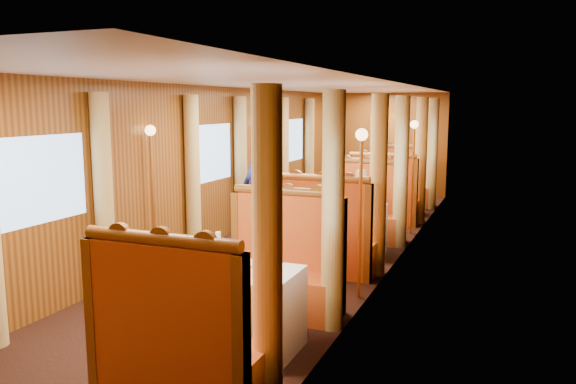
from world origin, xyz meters
The scene contains 47 objects.
floor centered at (0.00, 0.00, 0.00)m, with size 3.00×12.00×0.01m, color black, non-canonical shape.
ceiling centered at (0.00, 0.00, 2.50)m, with size 3.00×12.00×0.01m, color silver, non-canonical shape.
wall_far centered at (0.00, 6.00, 1.25)m, with size 3.00×2.50×0.01m, color brown, non-canonical shape.
wall_left centered at (-1.50, 0.00, 1.25)m, with size 12.00×2.50×0.01m, color brown, non-canonical shape.
wall_right centered at (1.50, 0.00, 1.25)m, with size 12.00×2.50×0.01m, color brown, non-canonical shape.
doorway_far centered at (0.00, 5.97, 1.00)m, with size 0.80×0.04×2.00m, color #905821.
table_near centered at (0.75, -3.50, 0.38)m, with size 1.05×0.72×0.75m, color white.
banquette_near_fwd centered at (0.75, -4.51, 0.42)m, with size 1.30×0.55×1.34m.
banquette_near_aft centered at (0.75, -2.49, 0.42)m, with size 1.30×0.55×1.34m.
table_mid centered at (0.75, 0.00, 0.38)m, with size 1.05×0.72×0.75m, color white.
banquette_mid_fwd centered at (0.75, -1.01, 0.42)m, with size 1.30×0.55×1.34m.
banquette_mid_aft centered at (0.75, 1.01, 0.42)m, with size 1.30×0.55×1.34m.
table_far centered at (0.75, 3.50, 0.38)m, with size 1.05×0.72×0.75m, color white.
banquette_far_fwd centered at (0.75, 2.49, 0.42)m, with size 1.30×0.55×1.34m.
banquette_far_aft centered at (0.75, 4.51, 0.42)m, with size 1.30×0.55×1.34m.
tea_tray centered at (0.69, -3.54, 0.76)m, with size 0.34×0.26×0.01m, color silver.
teapot_left centered at (0.57, -3.57, 0.82)m, with size 0.17×0.13×0.14m, color silver, non-canonical shape.
teapot_right centered at (0.72, -3.61, 0.82)m, with size 0.16×0.12×0.13m, color silver, non-canonical shape.
teapot_back centered at (0.63, -3.45, 0.82)m, with size 0.18×0.13×0.14m, color silver, non-canonical shape.
fruit_plate centered at (1.01, -3.59, 0.77)m, with size 0.21×0.21×0.05m.
cup_inboard centered at (0.37, -3.39, 0.86)m, with size 0.08×0.08×0.26m.
cup_outboard centered at (0.42, -3.27, 0.86)m, with size 0.08×0.08×0.26m.
rose_vase_mid centered at (0.73, 0.02, 0.93)m, with size 0.06×0.06×0.36m.
rose_vase_far centered at (0.73, 3.47, 0.93)m, with size 0.06×0.06×0.36m.
window_left_near centered at (-1.49, -3.50, 1.45)m, with size 1.20×0.90×0.01m, color #83ADE1, non-canonical shape.
curtain_left_near_b centered at (-1.38, -2.72, 1.18)m, with size 0.22×0.22×2.35m, color tan.
window_right_near centered at (1.49, -3.50, 1.45)m, with size 1.20×0.90×0.01m, color #83ADE1, non-canonical shape.
curtain_right_near_a centered at (1.38, -4.28, 1.18)m, with size 0.22×0.22×2.35m, color tan.
curtain_right_near_b centered at (1.38, -2.72, 1.18)m, with size 0.22×0.22×2.35m, color tan.
window_left_mid centered at (-1.49, 0.00, 1.45)m, with size 1.20×0.90×0.01m, color #83ADE1, non-canonical shape.
curtain_left_mid_a centered at (-1.38, -0.78, 1.18)m, with size 0.22×0.22×2.35m, color tan.
curtain_left_mid_b centered at (-1.38, 0.78, 1.18)m, with size 0.22×0.22×2.35m, color tan.
window_right_mid centered at (1.49, 0.00, 1.45)m, with size 1.20×0.90×0.01m, color #83ADE1, non-canonical shape.
curtain_right_mid_a centered at (1.38, -0.78, 1.18)m, with size 0.22×0.22×2.35m, color tan.
curtain_right_mid_b centered at (1.38, 0.78, 1.18)m, with size 0.22×0.22×2.35m, color tan.
window_left_far centered at (-1.49, 3.50, 1.45)m, with size 1.20×0.90×0.01m, color #83ADE1, non-canonical shape.
curtain_left_far_a centered at (-1.38, 2.72, 1.18)m, with size 0.22×0.22×2.35m, color tan.
curtain_left_far_b centered at (-1.38, 4.28, 1.18)m, with size 0.22×0.22×2.35m, color tan.
window_right_far centered at (1.49, 3.50, 1.45)m, with size 1.20×0.90×0.01m, color #83ADE1, non-canonical shape.
curtain_right_far_a centered at (1.38, 2.72, 1.18)m, with size 0.22×0.22×2.35m, color tan.
curtain_right_far_b centered at (1.38, 4.28, 1.18)m, with size 0.22×0.22×2.35m, color tan.
sconce_left_fore centered at (-1.40, -1.75, 1.38)m, with size 0.14×0.14×1.95m.
sconce_right_fore centered at (1.40, -1.75, 1.38)m, with size 0.14×0.14×1.95m.
sconce_left_aft centered at (-1.40, 1.75, 1.38)m, with size 0.14×0.14×1.95m.
sconce_right_aft centered at (1.40, 1.75, 1.38)m, with size 0.14×0.14×1.95m.
steward centered at (-0.78, 0.15, 0.84)m, with size 0.61×0.40×1.67m, color navy.
passenger centered at (0.75, 0.77, 0.74)m, with size 0.40×0.44×0.76m.
Camera 1 is at (2.97, -7.83, 2.21)m, focal length 35.00 mm.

